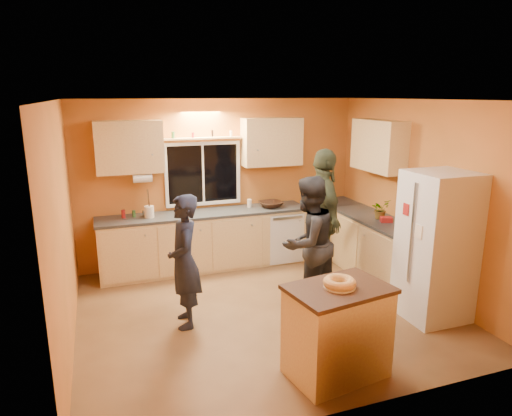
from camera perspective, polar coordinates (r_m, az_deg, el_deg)
name	(u,v)px	position (r m, az deg, el deg)	size (l,w,h in m)	color
ground	(265,310)	(5.92, 1.08, -12.68)	(4.50, 4.50, 0.00)	brown
room_shell	(263,179)	(5.81, 0.84, 3.68)	(4.54, 4.04, 2.61)	orange
back_counter	(228,238)	(7.26, -3.52, -3.73)	(4.23, 0.62, 0.90)	tan
right_counter	(376,248)	(7.01, 14.77, -4.83)	(0.62, 1.84, 0.90)	tan
refrigerator	(437,246)	(5.87, 21.64, -4.47)	(0.72, 0.70, 1.80)	silver
island	(337,331)	(4.59, 10.11, -14.85)	(1.03, 0.78, 0.91)	tan
bundt_pastry	(339,283)	(4.37, 10.39, -9.15)	(0.31, 0.31, 0.09)	tan
person_left	(184,262)	(5.36, -8.95, -6.63)	(0.57, 0.38, 1.57)	black
person_center	(308,243)	(5.76, 6.49, -4.38)	(0.83, 0.64, 1.70)	black
person_right	(323,218)	(6.47, 8.35, -1.24)	(1.14, 0.48, 1.95)	#2E3522
mixing_bowl	(271,204)	(7.32, 1.86, 0.47)	(0.37, 0.37, 0.09)	black
utensil_crock	(149,212)	(6.87, -13.21, -0.47)	(0.14, 0.14, 0.17)	#F0E0C9
potted_plant	(380,209)	(6.85, 15.28, -0.14)	(0.26, 0.22, 0.28)	gray
red_box	(386,220)	(6.73, 15.97, -1.40)	(0.16, 0.12, 0.07)	maroon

